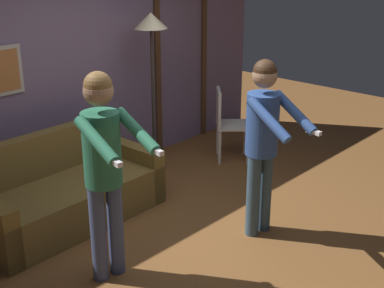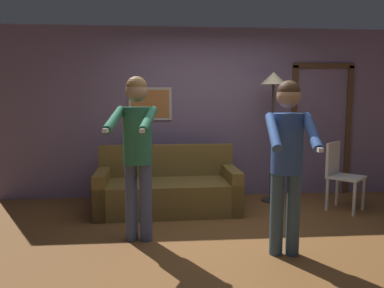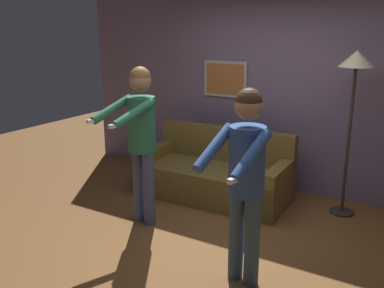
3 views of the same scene
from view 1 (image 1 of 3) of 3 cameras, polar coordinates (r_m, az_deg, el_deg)
ground_plane at (r=5.25m, az=-0.02°, el=-9.59°), size 12.00×12.00×0.00m
back_wall_assembly at (r=6.15m, az=-13.21°, el=7.48°), size 6.40×0.10×2.60m
couch at (r=5.53m, az=-13.27°, el=-5.27°), size 1.92×0.90×0.87m
torchiere_lamp at (r=6.30m, az=-4.36°, el=11.40°), size 0.38×0.38×1.91m
person_standing_left at (r=4.21m, az=-9.40°, el=-1.48°), size 0.51×0.75×1.76m
person_standing_right at (r=4.90m, az=7.63°, el=1.21°), size 0.49×0.69×1.70m
dining_chair_distant at (r=6.83m, az=3.70°, el=2.52°), size 0.59×0.59×0.93m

